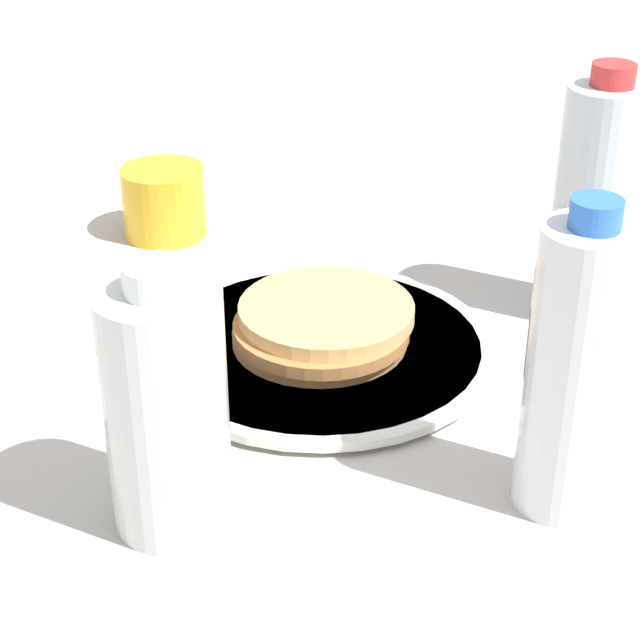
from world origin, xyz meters
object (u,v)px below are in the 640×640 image
(plate, at_px, (320,348))
(water_bottle_near, at_px, (596,202))
(water_bottle_mid, at_px, (575,370))
(cream_jug, at_px, (18,273))
(juice_glass, at_px, (164,202))
(pancake_stack, at_px, (326,324))
(water_bottle_far, at_px, (166,408))

(plate, height_order, water_bottle_near, water_bottle_near)
(plate, bearing_deg, water_bottle_mid, -61.91)
(water_bottle_mid, bearing_deg, cream_jug, 137.36)
(plate, xyz_separation_m, juice_glass, (-0.10, 0.27, 0.03))
(pancake_stack, distance_m, water_bottle_far, 0.24)
(pancake_stack, xyz_separation_m, water_bottle_near, (0.24, 0.02, 0.08))
(water_bottle_near, bearing_deg, cream_jug, 169.80)
(pancake_stack, distance_m, water_bottle_mid, 0.25)
(water_bottle_mid, distance_m, water_bottle_far, 0.26)
(water_bottle_far, bearing_deg, pancake_stack, 52.03)
(pancake_stack, height_order, water_bottle_far, water_bottle_far)
(juice_glass, distance_m, water_bottle_far, 0.45)
(water_bottle_near, xyz_separation_m, water_bottle_mid, (-0.13, -0.24, -0.00))
(water_bottle_mid, height_order, water_bottle_far, water_bottle_mid)
(water_bottle_near, distance_m, water_bottle_mid, 0.27)
(juice_glass, xyz_separation_m, cream_jug, (-0.14, -0.16, 0.01))
(juice_glass, height_order, water_bottle_far, water_bottle_far)
(pancake_stack, bearing_deg, cream_jug, 155.60)
(water_bottle_near, xyz_separation_m, water_bottle_far, (-0.38, -0.21, -0.02))
(cream_jug, distance_m, water_bottle_near, 0.49)
(juice_glass, distance_m, cream_jug, 0.21)
(plate, bearing_deg, cream_jug, 155.34)
(cream_jug, relative_size, water_bottle_far, 0.60)
(juice_glass, bearing_deg, water_bottle_near, -35.43)
(cream_jug, bearing_deg, plate, -24.66)
(plate, distance_m, cream_jug, 0.27)
(water_bottle_mid, bearing_deg, plate, 118.09)
(water_bottle_near, height_order, water_bottle_mid, water_bottle_near)
(juice_glass, bearing_deg, water_bottle_mid, -65.80)
(pancake_stack, xyz_separation_m, juice_glass, (-0.11, 0.27, 0.01))
(cream_jug, height_order, water_bottle_near, water_bottle_near)
(water_bottle_near, relative_size, water_bottle_far, 1.20)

